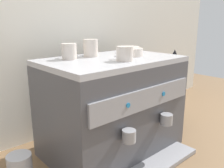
# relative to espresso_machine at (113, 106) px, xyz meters

# --- Properties ---
(ground_plane) EXTENTS (4.00, 4.00, 0.00)m
(ground_plane) POSITION_rel_espresso_machine_xyz_m (0.00, 0.00, -0.23)
(ground_plane) COLOR brown
(tiled_backsplash_wall) EXTENTS (2.80, 0.03, 1.05)m
(tiled_backsplash_wall) POSITION_rel_espresso_machine_xyz_m (0.00, 0.37, 0.29)
(tiled_backsplash_wall) COLOR silver
(tiled_backsplash_wall) RESTS_ON ground_plane
(espresso_machine) EXTENTS (0.65, 0.53, 0.47)m
(espresso_machine) POSITION_rel_espresso_machine_xyz_m (0.00, 0.00, 0.00)
(espresso_machine) COLOR #4C4C51
(espresso_machine) RESTS_ON ground_plane
(ceramic_cup_0) EXTENTS (0.07, 0.10, 0.07)m
(ceramic_cup_0) POSITION_rel_espresso_machine_xyz_m (-0.17, 0.11, 0.27)
(ceramic_cup_0) COLOR beige
(ceramic_cup_0) RESTS_ON espresso_machine
(ceramic_cup_1) EXTENTS (0.07, 0.11, 0.08)m
(ceramic_cup_1) POSITION_rel_espresso_machine_xyz_m (-0.04, 0.11, 0.28)
(ceramic_cup_1) COLOR beige
(ceramic_cup_1) RESTS_ON espresso_machine
(ceramic_cup_2) EXTENTS (0.07, 0.11, 0.06)m
(ceramic_cup_2) POSITION_rel_espresso_machine_xyz_m (-0.01, -0.09, 0.27)
(ceramic_cup_2) COLOR beige
(ceramic_cup_2) RESTS_ON espresso_machine
(ceramic_bowl_0) EXTENTS (0.11, 0.11, 0.04)m
(ceramic_bowl_0) POSITION_rel_espresso_machine_xyz_m (0.12, -0.01, 0.26)
(ceramic_bowl_0) COLOR beige
(ceramic_bowl_0) RESTS_ON espresso_machine
(ceramic_bowl_1) EXTENTS (0.10, 0.10, 0.03)m
(ceramic_bowl_1) POSITION_rel_espresso_machine_xyz_m (0.20, 0.08, 0.25)
(ceramic_bowl_1) COLOR beige
(ceramic_bowl_1) RESTS_ON espresso_machine
(coffee_grinder) EXTENTS (0.14, 0.14, 0.47)m
(coffee_grinder) POSITION_rel_espresso_machine_xyz_m (0.52, 0.01, -0.01)
(coffee_grinder) COLOR #333338
(coffee_grinder) RESTS_ON ground_plane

